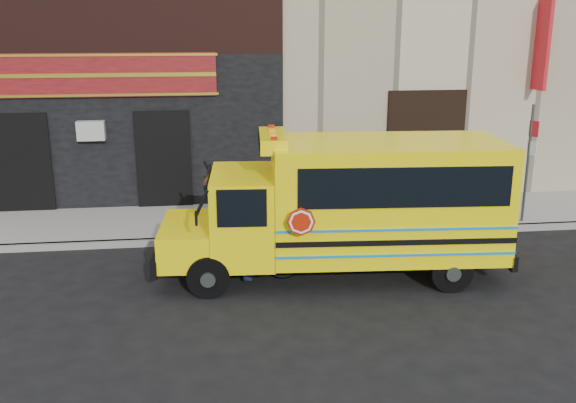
# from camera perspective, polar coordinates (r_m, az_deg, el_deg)

# --- Properties ---
(ground) EXTENTS (120.00, 120.00, 0.00)m
(ground) POSITION_cam_1_polar(r_m,az_deg,el_deg) (12.79, 2.39, -7.22)
(ground) COLOR black
(ground) RESTS_ON ground
(curb) EXTENTS (40.00, 0.20, 0.15)m
(curb) POSITION_cam_1_polar(r_m,az_deg,el_deg) (15.16, 0.80, -3.13)
(curb) COLOR gray
(curb) RESTS_ON ground
(sidewalk) EXTENTS (40.00, 3.00, 0.15)m
(sidewalk) POSITION_cam_1_polar(r_m,az_deg,el_deg) (16.57, 0.09, -1.45)
(sidewalk) COLOR gray
(sidewalk) RESTS_ON ground
(school_bus) EXTENTS (7.02, 2.59, 2.92)m
(school_bus) POSITION_cam_1_polar(r_m,az_deg,el_deg) (12.77, 5.76, -0.12)
(school_bus) COLOR black
(school_bus) RESTS_ON ground
(sign_pole) EXTENTS (0.13, 0.25, 3.06)m
(sign_pole) POSITION_cam_1_polar(r_m,az_deg,el_deg) (16.73, 20.59, 3.42)
(sign_pole) COLOR #434B46
(sign_pole) RESTS_ON ground
(bicycle) EXTENTS (1.99, 0.82, 1.16)m
(bicycle) POSITION_cam_1_polar(r_m,az_deg,el_deg) (12.76, -3.15, -4.47)
(bicycle) COLOR black
(bicycle) RESTS_ON ground
(cyclist) EXTENTS (0.56, 0.75, 1.87)m
(cyclist) POSITION_cam_1_polar(r_m,az_deg,el_deg) (12.65, -3.59, -2.97)
(cyclist) COLOR black
(cyclist) RESTS_ON ground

